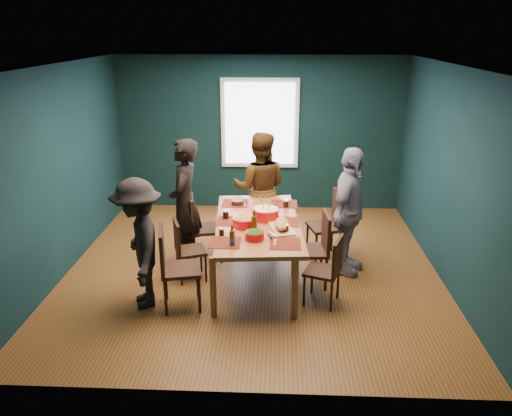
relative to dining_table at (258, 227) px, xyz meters
The scene contains 26 objects.
room 0.85m from the dining_table, 98.45° to the left, with size 5.01×5.01×2.71m.
dining_table is the anchor object (origin of this frame).
chair_left_far 1.00m from the dining_table, 147.26° to the left, with size 0.50×0.50×0.94m.
chair_left_mid 0.98m from the dining_table, behind, with size 0.48×0.48×0.82m.
chair_left_near 1.24m from the dining_table, 140.81° to the right, with size 0.53×0.53×0.99m.
chair_right_far 1.23m from the dining_table, 33.65° to the left, with size 0.55×0.55×0.98m.
chair_right_mid 0.79m from the dining_table, 10.55° to the right, with size 0.47×0.47×0.97m.
chair_right_near 1.09m from the dining_table, 35.65° to the right, with size 0.49×0.49×0.85m.
person_far_left 1.12m from the dining_table, 156.28° to the left, with size 0.64×0.42×1.76m, color black.
person_back 1.23m from the dining_table, 90.88° to the left, with size 0.83×0.65×1.70m, color black.
person_right 1.21m from the dining_table, 11.14° to the left, with size 1.01×0.42×1.72m, color silver.
person_near_left 1.52m from the dining_table, 151.42° to the right, with size 1.01×0.58×1.56m, color black.
bowl_salad 0.27m from the dining_table, 132.39° to the right, with size 0.29×0.29×0.12m.
bowl_dumpling 0.21m from the dining_table, 47.31° to the left, with size 0.34×0.34×0.32m.
bowl_herbs 0.58m from the dining_table, 91.28° to the right, with size 0.22×0.22×0.10m.
cutting_board 0.42m from the dining_table, 39.75° to the right, with size 0.35×0.60×0.13m.
small_bowl 0.71m from the dining_table, 116.27° to the left, with size 0.17×0.17×0.07m.
beer_bottle_a 0.80m from the dining_table, 109.11° to the right, with size 0.07×0.07×0.24m.
beer_bottle_b 0.38m from the dining_table, 94.89° to the right, with size 0.07×0.07×0.28m.
cola_glass_a 0.63m from the dining_table, 131.54° to the right, with size 0.06×0.06×0.09m.
cola_glass_b 0.51m from the dining_table, 43.98° to the right, with size 0.07×0.07×0.10m.
cola_glass_c 0.67m from the dining_table, 56.35° to the left, with size 0.08×0.08×0.11m.
cola_glass_d 0.45m from the dining_table, 168.19° to the left, with size 0.08×0.08×0.11m.
napkin_a 0.39m from the dining_table, 12.83° to the left, with size 0.15×0.15×0.00m, color #F27A66.
napkin_b 0.47m from the dining_table, 136.85° to the right, with size 0.14×0.14×0.00m, color #F27A66.
napkin_c 0.74m from the dining_table, 62.61° to the right, with size 0.15×0.15×0.00m, color #F27A66.
Camera 1 is at (0.33, -6.18, 3.13)m, focal length 35.00 mm.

